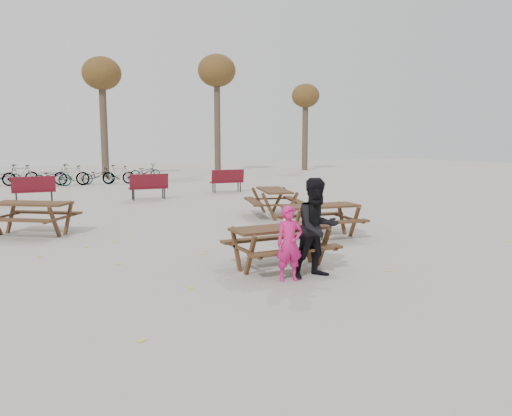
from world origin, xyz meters
name	(u,v)px	position (x,y,z in m)	size (l,w,h in m)	color
ground	(280,268)	(0.00, 0.00, 0.00)	(80.00, 80.00, 0.00)	gray
main_picnic_table	(280,237)	(0.00, 0.00, 0.59)	(1.80, 1.45, 0.78)	#341F13
food_tray	(288,226)	(0.12, -0.09, 0.79)	(0.18, 0.11, 0.04)	white
bread_roll	(288,224)	(0.12, -0.09, 0.83)	(0.14, 0.06, 0.05)	tan
soda_bottle	(284,224)	(0.01, -0.14, 0.85)	(0.07, 0.07, 0.17)	silver
child	(289,244)	(-0.26, -0.80, 0.64)	(0.46, 0.30, 1.27)	#C81969
adult	(317,228)	(0.28, -0.81, 0.86)	(0.84, 0.65, 1.72)	black
picnic_table_east	(320,221)	(2.28, 2.12, 0.40)	(1.86, 1.49, 0.80)	#341F13
picnic_table_north	(32,219)	(-3.97, 5.56, 0.41)	(1.90, 1.53, 0.82)	#341F13
picnic_table_far	(274,203)	(2.86, 5.56, 0.42)	(1.95, 1.57, 0.84)	#341F13
park_bench_row	(97,187)	(-1.41, 12.16, 0.52)	(12.67, 1.77, 1.03)	maroon
bicycle_row	(75,175)	(-1.36, 19.89, 0.49)	(9.15, 2.61, 1.09)	black
tree_row	(98,77)	(0.90, 25.15, 6.19)	(32.17, 3.52, 8.26)	#382B21
fallen_leaves	(247,241)	(0.50, 2.50, 0.00)	(11.00, 11.00, 0.01)	gold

